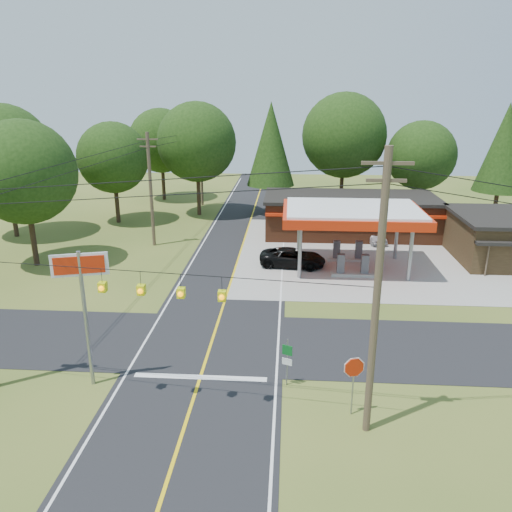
# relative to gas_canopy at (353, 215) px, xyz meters

# --- Properties ---
(ground) EXTENTS (120.00, 120.00, 0.00)m
(ground) POSITION_rel_gas_canopy_xyz_m (-9.00, -13.00, -4.27)
(ground) COLOR #42561E
(ground) RESTS_ON ground
(main_highway) EXTENTS (8.00, 120.00, 0.02)m
(main_highway) POSITION_rel_gas_canopy_xyz_m (-9.00, -13.00, -4.26)
(main_highway) COLOR black
(main_highway) RESTS_ON ground
(cross_road) EXTENTS (70.00, 7.00, 0.02)m
(cross_road) POSITION_rel_gas_canopy_xyz_m (-9.00, -13.00, -4.25)
(cross_road) COLOR black
(cross_road) RESTS_ON ground
(lane_center_yellow) EXTENTS (0.15, 110.00, 0.00)m
(lane_center_yellow) POSITION_rel_gas_canopy_xyz_m (-9.00, -13.00, -4.24)
(lane_center_yellow) COLOR yellow
(lane_center_yellow) RESTS_ON main_highway
(gas_canopy) EXTENTS (10.60, 7.40, 4.88)m
(gas_canopy) POSITION_rel_gas_canopy_xyz_m (0.00, 0.00, 0.00)
(gas_canopy) COLOR gray
(gas_canopy) RESTS_ON ground
(convenience_store) EXTENTS (16.40, 7.55, 3.80)m
(convenience_store) POSITION_rel_gas_canopy_xyz_m (1.00, 9.98, -2.35)
(convenience_store) COLOR brown
(convenience_store) RESTS_ON ground
(utility_pole_near_right) EXTENTS (1.80, 0.30, 11.50)m
(utility_pole_near_right) POSITION_rel_gas_canopy_xyz_m (-1.50, -20.00, 1.69)
(utility_pole_near_right) COLOR #473828
(utility_pole_near_right) RESTS_ON ground
(utility_pole_far_left) EXTENTS (1.80, 0.30, 10.00)m
(utility_pole_far_left) POSITION_rel_gas_canopy_xyz_m (-17.00, 5.00, 0.93)
(utility_pole_far_left) COLOR #473828
(utility_pole_far_left) RESTS_ON ground
(utility_pole_north) EXTENTS (0.30, 0.30, 9.50)m
(utility_pole_north) POSITION_rel_gas_canopy_xyz_m (-15.50, 22.00, 0.48)
(utility_pole_north) COLOR #473828
(utility_pole_north) RESTS_ON ground
(overhead_beacons) EXTENTS (17.04, 2.04, 1.03)m
(overhead_beacons) POSITION_rel_gas_canopy_xyz_m (-10.00, -19.00, 1.95)
(overhead_beacons) COLOR black
(overhead_beacons) RESTS_ON ground
(treeline_backdrop) EXTENTS (70.27, 51.59, 13.30)m
(treeline_backdrop) POSITION_rel_gas_canopy_xyz_m (-8.18, 11.01, 3.22)
(treeline_backdrop) COLOR #332316
(treeline_backdrop) RESTS_ON ground
(suv_car) EXTENTS (5.69, 5.69, 1.44)m
(suv_car) POSITION_rel_gas_canopy_xyz_m (-4.50, 0.04, -3.55)
(suv_car) COLOR black
(suv_car) RESTS_ON ground
(sedan_car) EXTENTS (4.35, 4.35, 1.23)m
(sedan_car) POSITION_rel_gas_canopy_xyz_m (3.00, 7.22, -3.65)
(sedan_car) COLOR silver
(sedan_car) RESTS_ON ground
(big_stop_sign) EXTENTS (2.39, 0.75, 6.63)m
(big_stop_sign) POSITION_rel_gas_canopy_xyz_m (-14.00, -17.46, 0.64)
(big_stop_sign) COLOR gray
(big_stop_sign) RESTS_ON ground
(octagonal_stop_sign) EXTENTS (0.93, 0.28, 2.77)m
(octagonal_stop_sign) POSITION_rel_gas_canopy_xyz_m (-2.00, -19.01, -2.18)
(octagonal_stop_sign) COLOR gray
(octagonal_stop_sign) RESTS_ON ground
(route_sign_post) EXTENTS (0.47, 0.22, 2.42)m
(route_sign_post) POSITION_rel_gas_canopy_xyz_m (-4.80, -16.95, -2.82)
(route_sign_post) COLOR gray
(route_sign_post) RESTS_ON ground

